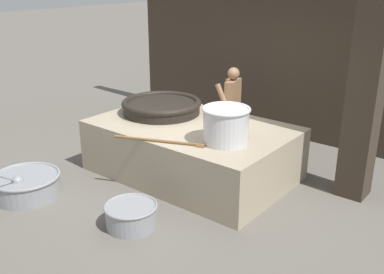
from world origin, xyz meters
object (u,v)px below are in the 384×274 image
cook (232,106)px  prep_bowl_vegetables (26,184)px  prep_bowl_meat (131,214)px  giant_wok_near (162,106)px  stock_pot (226,125)px

cook → prep_bowl_vegetables: bearing=55.9°
cook → prep_bowl_meat: size_ratio=2.22×
giant_wok_near → cook: bearing=57.5°
giant_wok_near → stock_pot: 1.71m
giant_wok_near → prep_bowl_meat: size_ratio=1.95×
prep_bowl_vegetables → cook: bearing=68.5°
stock_pot → cook: cook is taller
cook → prep_bowl_vegetables: size_ratio=1.23×
giant_wok_near → prep_bowl_vegetables: size_ratio=1.08×
giant_wok_near → prep_bowl_vegetables: bearing=-105.5°
giant_wok_near → prep_bowl_meat: (1.17, -1.89, -0.79)m
prep_bowl_vegetables → prep_bowl_meat: bearing=11.5°
cook → prep_bowl_meat: bearing=86.5°
stock_pot → giant_wok_near: bearing=163.8°
prep_bowl_meat → stock_pot: bearing=71.9°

